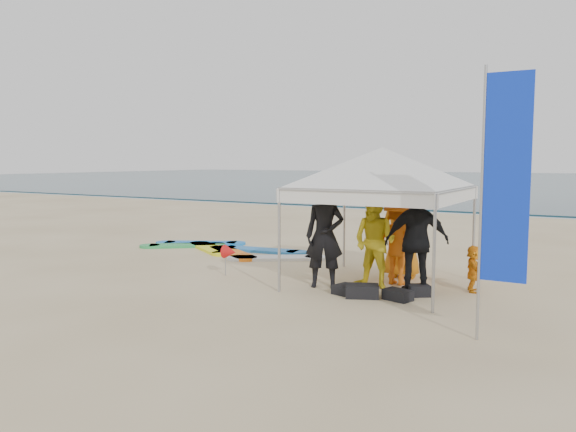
% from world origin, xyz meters
% --- Properties ---
extents(ground, '(120.00, 120.00, 0.00)m').
position_xyz_m(ground, '(0.00, 0.00, 0.00)').
color(ground, beige).
rests_on(ground, ground).
extents(ocean, '(160.00, 84.00, 0.08)m').
position_xyz_m(ocean, '(0.00, 60.00, 0.04)').
color(ocean, '#0C2633').
rests_on(ocean, ground).
extents(shoreline_foam, '(160.00, 1.20, 0.01)m').
position_xyz_m(shoreline_foam, '(0.00, 18.20, 0.00)').
color(shoreline_foam, silver).
rests_on(shoreline_foam, ground).
extents(person_black_a, '(0.82, 0.69, 1.92)m').
position_xyz_m(person_black_a, '(1.90, 1.84, 0.96)').
color(person_black_a, black).
rests_on(person_black_a, ground).
extents(person_yellow, '(0.92, 0.77, 1.72)m').
position_xyz_m(person_yellow, '(2.72, 2.25, 0.86)').
color(person_yellow, yellow).
rests_on(person_yellow, ground).
extents(person_orange_a, '(1.10, 0.67, 1.64)m').
position_xyz_m(person_orange_a, '(3.00, 2.76, 0.82)').
color(person_orange_a, orange).
rests_on(person_orange_a, ground).
extents(person_black_b, '(1.19, 0.94, 1.89)m').
position_xyz_m(person_black_b, '(3.56, 2.11, 0.94)').
color(person_black_b, black).
rests_on(person_black_b, ground).
extents(person_orange_b, '(1.00, 0.71, 1.92)m').
position_xyz_m(person_orange_b, '(2.86, 3.39, 0.96)').
color(person_orange_b, orange).
rests_on(person_orange_b, ground).
extents(person_seated, '(0.49, 0.82, 0.84)m').
position_xyz_m(person_seated, '(4.37, 2.83, 0.42)').
color(person_seated, orange).
rests_on(person_seated, ground).
extents(canopy_tent, '(3.92, 3.92, 2.96)m').
position_xyz_m(canopy_tent, '(2.76, 2.47, 2.57)').
color(canopy_tent, '#A5A5A8').
rests_on(canopy_tent, ground).
extents(feather_flag, '(0.60, 0.04, 3.54)m').
position_xyz_m(feather_flag, '(5.28, 0.08, 2.08)').
color(feather_flag, '#A5A5A8').
rests_on(feather_flag, ground).
extents(marker_pennant, '(0.28, 0.28, 0.64)m').
position_xyz_m(marker_pennant, '(-0.19, 1.74, 0.49)').
color(marker_pennant, '#A5A5A8').
rests_on(marker_pennant, ground).
extents(gear_pile, '(1.60, 1.06, 0.22)m').
position_xyz_m(gear_pile, '(3.00, 1.58, 0.10)').
color(gear_pile, black).
rests_on(gear_pile, ground).
extents(surfboard_spread, '(5.03, 2.38, 0.07)m').
position_xyz_m(surfboard_spread, '(-2.19, 4.30, 0.04)').
color(surfboard_spread, blue).
rests_on(surfboard_spread, ground).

